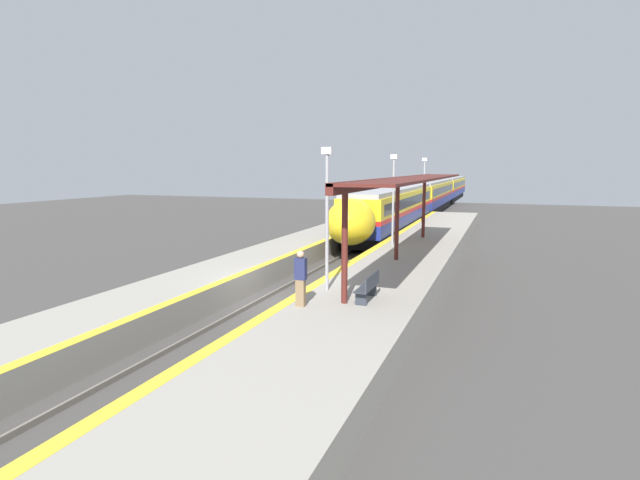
{
  "coord_description": "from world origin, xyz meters",
  "views": [
    {
      "loc": [
        8.24,
        -17.42,
        5.33
      ],
      "look_at": [
        0.55,
        3.23,
        2.09
      ],
      "focal_mm": 28.0,
      "sensor_mm": 36.0,
      "label": 1
    }
  ],
  "objects_px": {
    "platform_bench": "(369,286)",
    "lamppost_far": "(424,186)",
    "railway_signal": "(371,199)",
    "lamppost_near": "(327,209)",
    "lamppost_mid": "(393,193)",
    "person_waiting": "(301,277)",
    "train": "(430,195)"
  },
  "relations": [
    {
      "from": "train",
      "to": "lamppost_mid",
      "type": "relative_size",
      "value": 13.19
    },
    {
      "from": "lamppost_far",
      "to": "lamppost_near",
      "type": "bearing_deg",
      "value": -90.0
    },
    {
      "from": "platform_bench",
      "to": "railway_signal",
      "type": "height_order",
      "value": "railway_signal"
    },
    {
      "from": "platform_bench",
      "to": "lamppost_mid",
      "type": "relative_size",
      "value": 0.34
    },
    {
      "from": "train",
      "to": "lamppost_near",
      "type": "distance_m",
      "value": 42.18
    },
    {
      "from": "railway_signal",
      "to": "lamppost_near",
      "type": "bearing_deg",
      "value": -78.86
    },
    {
      "from": "railway_signal",
      "to": "platform_bench",
      "type": "bearing_deg",
      "value": -75.43
    },
    {
      "from": "lamppost_far",
      "to": "person_waiting",
      "type": "bearing_deg",
      "value": -90.14
    },
    {
      "from": "railway_signal",
      "to": "lamppost_mid",
      "type": "relative_size",
      "value": 0.86
    },
    {
      "from": "lamppost_near",
      "to": "platform_bench",
      "type": "bearing_deg",
      "value": -26.6
    },
    {
      "from": "train",
      "to": "railway_signal",
      "type": "xyz_separation_m",
      "value": [
        -2.39,
        -17.59,
        0.49
      ]
    },
    {
      "from": "train",
      "to": "railway_signal",
      "type": "relative_size",
      "value": 15.42
    },
    {
      "from": "person_waiting",
      "to": "lamppost_near",
      "type": "height_order",
      "value": "lamppost_near"
    },
    {
      "from": "lamppost_near",
      "to": "lamppost_far",
      "type": "height_order",
      "value": "same"
    },
    {
      "from": "lamppost_far",
      "to": "train",
      "type": "bearing_deg",
      "value": 96.82
    },
    {
      "from": "person_waiting",
      "to": "lamppost_near",
      "type": "distance_m",
      "value": 3.01
    },
    {
      "from": "railway_signal",
      "to": "lamppost_mid",
      "type": "distance_m",
      "value": 14.5
    },
    {
      "from": "lamppost_mid",
      "to": "person_waiting",
      "type": "bearing_deg",
      "value": -90.26
    },
    {
      "from": "train",
      "to": "lamppost_far",
      "type": "xyz_separation_m",
      "value": [
        2.43,
        -20.32,
        1.74
      ]
    },
    {
      "from": "platform_bench",
      "to": "lamppost_near",
      "type": "relative_size",
      "value": 0.34
    },
    {
      "from": "railway_signal",
      "to": "lamppost_mid",
      "type": "height_order",
      "value": "lamppost_mid"
    },
    {
      "from": "train",
      "to": "person_waiting",
      "type": "relative_size",
      "value": 37.2
    },
    {
      "from": "train",
      "to": "railway_signal",
      "type": "height_order",
      "value": "railway_signal"
    },
    {
      "from": "railway_signal",
      "to": "lamppost_near",
      "type": "distance_m",
      "value": 24.99
    },
    {
      "from": "person_waiting",
      "to": "railway_signal",
      "type": "bearing_deg",
      "value": 100.09
    },
    {
      "from": "platform_bench",
      "to": "lamppost_mid",
      "type": "xyz_separation_m",
      "value": [
        -1.77,
        11.77,
        2.41
      ]
    },
    {
      "from": "platform_bench",
      "to": "railway_signal",
      "type": "bearing_deg",
      "value": 104.57
    },
    {
      "from": "lamppost_far",
      "to": "lamppost_mid",
      "type": "bearing_deg",
      "value": -90.0
    },
    {
      "from": "platform_bench",
      "to": "lamppost_far",
      "type": "distance_m",
      "value": 22.84
    },
    {
      "from": "lamppost_near",
      "to": "train",
      "type": "bearing_deg",
      "value": 93.31
    },
    {
      "from": "lamppost_mid",
      "to": "railway_signal",
      "type": "bearing_deg",
      "value": 109.51
    },
    {
      "from": "railway_signal",
      "to": "lamppost_near",
      "type": "relative_size",
      "value": 0.86
    }
  ]
}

